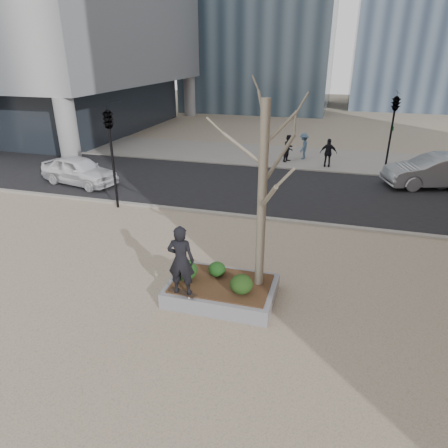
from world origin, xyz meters
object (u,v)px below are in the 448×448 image
(police_car, at_px, (79,170))
(planter, at_px, (222,291))
(skateboard, at_px, (183,293))
(skateboarder, at_px, (181,260))

(police_car, bearing_deg, planter, -116.46)
(police_car, bearing_deg, skateboard, -121.67)
(planter, height_order, skateboard, skateboard)
(skateboard, height_order, police_car, police_car)
(skateboard, distance_m, skateboarder, 1.01)
(planter, bearing_deg, skateboard, -137.39)
(planter, relative_size, skateboard, 3.85)
(skateboard, height_order, skateboarder, skateboarder)
(skateboarder, bearing_deg, skateboard, 180.00)
(skateboarder, height_order, police_car, skateboarder)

